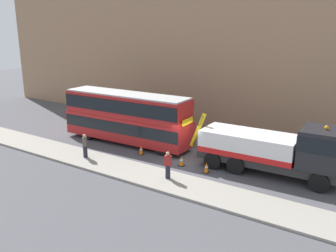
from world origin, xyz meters
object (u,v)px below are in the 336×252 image
(double_decker_bus, at_px, (127,116))
(traffic_cone_near_bus, at_px, (141,150))
(recovery_tow_truck, at_px, (276,149))
(traffic_cone_near_truck, at_px, (206,168))
(pedestrian_bystander, at_px, (168,165))
(traffic_cone_midway, at_px, (182,161))
(pedestrian_onlooker, at_px, (85,146))

(double_decker_bus, distance_m, traffic_cone_near_bus, 3.63)
(recovery_tow_truck, xyz_separation_m, traffic_cone_near_truck, (-3.79, -2.02, -1.42))
(double_decker_bus, bearing_deg, pedestrian_bystander, -34.55)
(recovery_tow_truck, xyz_separation_m, traffic_cone_midway, (-5.75, -1.88, -1.42))
(traffic_cone_near_truck, bearing_deg, traffic_cone_midway, 175.92)
(traffic_cone_near_truck, bearing_deg, recovery_tow_truck, 28.08)
(recovery_tow_truck, distance_m, traffic_cone_midway, 6.22)
(recovery_tow_truck, relative_size, double_decker_bus, 0.92)
(double_decker_bus, relative_size, pedestrian_onlooker, 6.50)
(traffic_cone_midway, height_order, traffic_cone_near_truck, same)
(traffic_cone_midway, bearing_deg, traffic_cone_near_bus, 176.03)
(pedestrian_onlooker, distance_m, traffic_cone_near_truck, 8.70)
(recovery_tow_truck, xyz_separation_m, pedestrian_onlooker, (-12.09, -4.58, -0.77))
(traffic_cone_near_bus, bearing_deg, pedestrian_bystander, -33.51)
(recovery_tow_truck, height_order, pedestrian_bystander, recovery_tow_truck)
(pedestrian_bystander, bearing_deg, traffic_cone_midway, 5.11)
(recovery_tow_truck, distance_m, traffic_cone_near_truck, 4.53)
(double_decker_bus, bearing_deg, traffic_cone_near_bus, -33.30)
(traffic_cone_near_bus, relative_size, traffic_cone_midway, 1.00)
(traffic_cone_near_bus, distance_m, traffic_cone_midway, 3.65)
(double_decker_bus, bearing_deg, traffic_cone_midway, -18.39)
(traffic_cone_midway, xyz_separation_m, traffic_cone_near_truck, (1.96, -0.14, 0.00))
(recovery_tow_truck, bearing_deg, traffic_cone_near_bus, -171.95)
(double_decker_bus, height_order, pedestrian_bystander, double_decker_bus)
(traffic_cone_near_truck, bearing_deg, pedestrian_bystander, -120.42)
(pedestrian_bystander, distance_m, traffic_cone_near_bus, 5.07)
(recovery_tow_truck, distance_m, pedestrian_bystander, 6.86)
(recovery_tow_truck, relative_size, traffic_cone_midway, 14.14)
(pedestrian_bystander, bearing_deg, double_decker_bus, 49.96)
(recovery_tow_truck, xyz_separation_m, pedestrian_bystander, (-5.20, -4.41, -0.77))
(traffic_cone_near_bus, relative_size, traffic_cone_near_truck, 1.00)
(recovery_tow_truck, height_order, traffic_cone_midway, recovery_tow_truck)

